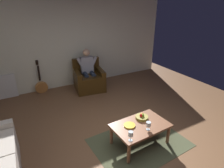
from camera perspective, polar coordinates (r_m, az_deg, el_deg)
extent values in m
plane|color=brown|center=(3.75, 4.97, -16.89)|extent=(7.53, 7.53, 0.00)
cube|color=silver|center=(5.86, -12.14, 12.07)|extent=(6.34, 0.06, 2.62)
cube|color=#494E34|center=(3.72, 8.40, -17.44)|extent=(1.77, 1.34, 0.01)
cube|color=#3E280E|center=(5.67, -7.01, 0.17)|extent=(0.93, 0.94, 0.38)
cube|color=#3E280E|center=(5.52, -6.99, 2.24)|extent=(0.66, 0.78, 0.10)
cube|color=#3E280E|center=(5.64, -3.73, 3.57)|extent=(0.24, 0.84, 0.24)
cube|color=#3E280E|center=(5.49, -10.70, 2.65)|extent=(0.24, 0.84, 0.24)
cube|color=#3E280E|center=(5.83, -8.08, 5.53)|extent=(0.83, 0.24, 0.52)
cube|color=#9A98A3|center=(5.65, -7.74, 5.89)|extent=(0.39, 0.23, 0.50)
sphere|color=tan|center=(5.55, -7.95, 9.64)|extent=(0.21, 0.21, 0.21)
cylinder|color=#232D3F|center=(5.56, -6.05, 3.15)|extent=(0.18, 0.41, 0.13)
cylinder|color=#232D3F|center=(5.48, -5.40, -0.03)|extent=(0.13, 0.13, 0.48)
cylinder|color=#9A98A3|center=(5.62, -5.55, 7.06)|extent=(0.21, 0.12, 0.29)
cylinder|color=#232D3F|center=(5.52, -8.22, 2.86)|extent=(0.18, 0.41, 0.13)
cylinder|color=#232D3F|center=(5.43, -7.60, -0.35)|extent=(0.13, 0.13, 0.48)
cylinder|color=#9A98A3|center=(5.53, -9.84, 6.56)|extent=(0.21, 0.12, 0.29)
cube|color=brown|center=(3.47, 8.78, -12.57)|extent=(1.04, 0.70, 0.04)
cylinder|color=brown|center=(3.72, 16.96, -14.71)|extent=(0.06, 0.06, 0.37)
cylinder|color=brown|center=(3.22, 5.21, -20.62)|extent=(0.06, 0.06, 0.37)
cylinder|color=brown|center=(4.01, 11.15, -10.88)|extent=(0.06, 0.06, 0.37)
cylinder|color=brown|center=(3.56, -0.22, -15.45)|extent=(0.06, 0.06, 0.37)
cylinder|color=#BC7739|center=(5.79, -20.91, -0.97)|extent=(0.35, 0.17, 0.36)
cylinder|color=black|center=(5.73, -20.86, -0.97)|extent=(0.10, 0.02, 0.10)
cube|color=black|center=(5.72, -21.64, 3.13)|extent=(0.05, 0.13, 0.49)
cube|color=black|center=(5.70, -22.19, 6.15)|extent=(0.07, 0.06, 0.14)
cube|color=white|center=(5.84, -29.91, -0.73)|extent=(0.52, 0.06, 0.67)
cylinder|color=silver|center=(3.37, 11.04, -13.59)|extent=(0.07, 0.07, 0.01)
cylinder|color=silver|center=(3.35, 11.09, -13.08)|extent=(0.01, 0.01, 0.07)
cylinder|color=silver|center=(3.30, 11.19, -12.05)|extent=(0.08, 0.08, 0.08)
cylinder|color=#590C19|center=(3.32, 11.16, -12.37)|extent=(0.07, 0.07, 0.03)
cylinder|color=silver|center=(3.11, 5.71, -16.92)|extent=(0.07, 0.07, 0.01)
cylinder|color=silver|center=(3.08, 5.75, -16.26)|extent=(0.01, 0.01, 0.09)
cylinder|color=silver|center=(3.02, 5.81, -15.05)|extent=(0.08, 0.08, 0.08)
cylinder|color=#590C19|center=(3.04, 5.80, -15.38)|extent=(0.07, 0.07, 0.03)
cylinder|color=olive|center=(3.62, 9.19, -10.13)|extent=(0.24, 0.24, 0.05)
sphere|color=red|center=(3.58, 9.07, -9.60)|extent=(0.07, 0.07, 0.07)
sphere|color=#7EA629|center=(3.59, 9.34, -9.57)|extent=(0.07, 0.07, 0.07)
sphere|color=gold|center=(3.62, 9.25, -9.27)|extent=(0.07, 0.07, 0.07)
cylinder|color=gold|center=(3.40, 5.41, -12.59)|extent=(0.21, 0.21, 0.02)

